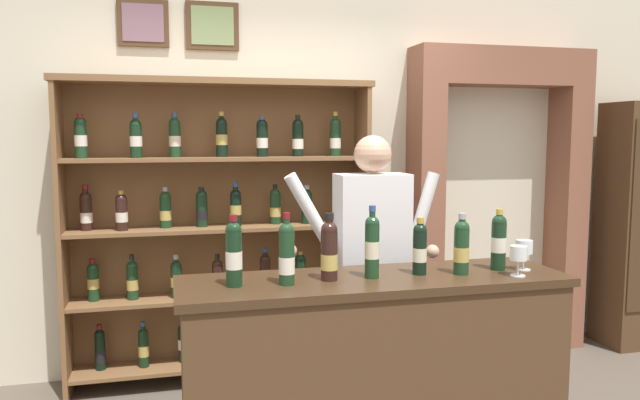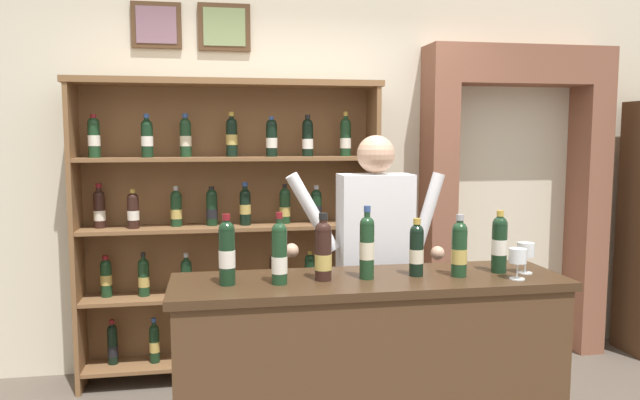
{
  "view_description": "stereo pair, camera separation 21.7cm",
  "coord_description": "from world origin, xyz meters",
  "px_view_note": "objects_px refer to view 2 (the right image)",
  "views": [
    {
      "loc": [
        -0.77,
        -2.65,
        1.65
      ],
      "look_at": [
        -0.01,
        0.39,
        1.32
      ],
      "focal_mm": 33.83,
      "sensor_mm": 36.0,
      "label": 1
    },
    {
      "loc": [
        -0.56,
        -2.7,
        1.65
      ],
      "look_at": [
        -0.01,
        0.39,
        1.32
      ],
      "focal_mm": 33.83,
      "sensor_mm": 36.0,
      "label": 2
    }
  ],
  "objects_px": {
    "tasting_bottle_brunello": "(367,245)",
    "wine_glass_right": "(526,251)",
    "tasting_bottle_vin_santo": "(416,249)",
    "tasting_bottle_rosso": "(459,248)",
    "shopkeeper": "(375,247)",
    "tasting_bottle_prosecco": "(499,243)",
    "wine_glass_left": "(518,257)",
    "tasting_bottle_riserva": "(279,253)",
    "tasting_bottle_grappa": "(323,250)",
    "tasting_bottle_super_tuscan": "(227,251)",
    "wine_shelf": "(230,222)",
    "tasting_counter": "(369,379)"
  },
  "relations": [
    {
      "from": "tasting_bottle_brunello",
      "to": "wine_glass_right",
      "type": "height_order",
      "value": "tasting_bottle_brunello"
    },
    {
      "from": "tasting_bottle_brunello",
      "to": "tasting_bottle_vin_santo",
      "type": "relative_size",
      "value": 1.24
    },
    {
      "from": "tasting_bottle_rosso",
      "to": "shopkeeper",
      "type": "bearing_deg",
      "value": 112.92
    },
    {
      "from": "tasting_bottle_vin_santo",
      "to": "tasting_bottle_prosecco",
      "type": "xyz_separation_m",
      "value": [
        0.42,
        -0.0,
        0.02
      ]
    },
    {
      "from": "tasting_bottle_vin_santo",
      "to": "wine_glass_left",
      "type": "relative_size",
      "value": 1.9
    },
    {
      "from": "shopkeeper",
      "to": "tasting_bottle_riserva",
      "type": "height_order",
      "value": "shopkeeper"
    },
    {
      "from": "tasting_bottle_grappa",
      "to": "tasting_bottle_vin_santo",
      "type": "height_order",
      "value": "tasting_bottle_grappa"
    },
    {
      "from": "tasting_bottle_super_tuscan",
      "to": "tasting_bottle_riserva",
      "type": "xyz_separation_m",
      "value": [
        0.23,
        -0.03,
        -0.01
      ]
    },
    {
      "from": "wine_glass_left",
      "to": "tasting_bottle_riserva",
      "type": "bearing_deg",
      "value": 174.53
    },
    {
      "from": "tasting_bottle_prosecco",
      "to": "tasting_bottle_brunello",
      "type": "bearing_deg",
      "value": -178.71
    },
    {
      "from": "wine_shelf",
      "to": "tasting_bottle_grappa",
      "type": "relative_size",
      "value": 6.48
    },
    {
      "from": "tasting_bottle_super_tuscan",
      "to": "tasting_bottle_grappa",
      "type": "distance_m",
      "value": 0.44
    },
    {
      "from": "tasting_counter",
      "to": "tasting_bottle_rosso",
      "type": "xyz_separation_m",
      "value": [
        0.42,
        -0.04,
        0.63
      ]
    },
    {
      "from": "tasting_bottle_vin_santo",
      "to": "wine_glass_right",
      "type": "distance_m",
      "value": 0.54
    },
    {
      "from": "tasting_bottle_super_tuscan",
      "to": "wine_glass_left",
      "type": "bearing_deg",
      "value": -5.64
    },
    {
      "from": "tasting_bottle_super_tuscan",
      "to": "tasting_bottle_rosso",
      "type": "relative_size",
      "value": 1.08
    },
    {
      "from": "wine_shelf",
      "to": "wine_glass_right",
      "type": "bearing_deg",
      "value": -45.82
    },
    {
      "from": "tasting_bottle_riserva",
      "to": "tasting_bottle_prosecco",
      "type": "height_order",
      "value": "tasting_bottle_riserva"
    },
    {
      "from": "tasting_counter",
      "to": "tasting_bottle_riserva",
      "type": "height_order",
      "value": "tasting_bottle_riserva"
    },
    {
      "from": "tasting_bottle_prosecco",
      "to": "wine_glass_left",
      "type": "relative_size",
      "value": 2.09
    },
    {
      "from": "tasting_bottle_super_tuscan",
      "to": "tasting_bottle_prosecco",
      "type": "bearing_deg",
      "value": 0.83
    },
    {
      "from": "tasting_counter",
      "to": "tasting_bottle_rosso",
      "type": "relative_size",
      "value": 6.26
    },
    {
      "from": "tasting_bottle_brunello",
      "to": "tasting_bottle_prosecco",
      "type": "distance_m",
      "value": 0.67
    },
    {
      "from": "tasting_bottle_riserva",
      "to": "tasting_counter",
      "type": "bearing_deg",
      "value": 5.76
    },
    {
      "from": "tasting_bottle_prosecco",
      "to": "tasting_counter",
      "type": "bearing_deg",
      "value": -179.84
    },
    {
      "from": "wine_shelf",
      "to": "tasting_bottle_super_tuscan",
      "type": "xyz_separation_m",
      "value": [
        -0.05,
        -1.4,
        0.07
      ]
    },
    {
      "from": "tasting_bottle_grappa",
      "to": "tasting_bottle_prosecco",
      "type": "xyz_separation_m",
      "value": [
        0.88,
        0.01,
        0.01
      ]
    },
    {
      "from": "tasting_bottle_vin_santo",
      "to": "tasting_bottle_super_tuscan",
      "type": "bearing_deg",
      "value": -178.55
    },
    {
      "from": "tasting_counter",
      "to": "tasting_bottle_riserva",
      "type": "relative_size",
      "value": 5.69
    },
    {
      "from": "tasting_counter",
      "to": "tasting_bottle_vin_santo",
      "type": "relative_size",
      "value": 6.7
    },
    {
      "from": "tasting_counter",
      "to": "tasting_bottle_prosecco",
      "type": "relative_size",
      "value": 6.08
    },
    {
      "from": "tasting_bottle_riserva",
      "to": "wine_glass_left",
      "type": "bearing_deg",
      "value": -5.47
    },
    {
      "from": "tasting_bottle_brunello",
      "to": "wine_glass_left",
      "type": "bearing_deg",
      "value": -11.17
    },
    {
      "from": "wine_shelf",
      "to": "wine_glass_left",
      "type": "height_order",
      "value": "wine_shelf"
    },
    {
      "from": "tasting_bottle_riserva",
      "to": "tasting_bottle_brunello",
      "type": "height_order",
      "value": "tasting_bottle_brunello"
    },
    {
      "from": "tasting_bottle_super_tuscan",
      "to": "wine_glass_left",
      "type": "xyz_separation_m",
      "value": [
        1.33,
        -0.13,
        -0.05
      ]
    },
    {
      "from": "wine_glass_left",
      "to": "tasting_bottle_rosso",
      "type": "bearing_deg",
      "value": 156.85
    },
    {
      "from": "wine_glass_left",
      "to": "wine_glass_right",
      "type": "xyz_separation_m",
      "value": [
        0.1,
        0.11,
        0.0
      ]
    },
    {
      "from": "tasting_bottle_vin_santo",
      "to": "tasting_bottle_rosso",
      "type": "height_order",
      "value": "tasting_bottle_rosso"
    },
    {
      "from": "wine_shelf",
      "to": "wine_glass_right",
      "type": "distance_m",
      "value": 1.98
    },
    {
      "from": "tasting_bottle_rosso",
      "to": "wine_glass_right",
      "type": "bearing_deg",
      "value": 0.7
    },
    {
      "from": "tasting_counter",
      "to": "tasting_bottle_grappa",
      "type": "relative_size",
      "value": 5.92
    },
    {
      "from": "tasting_bottle_rosso",
      "to": "tasting_bottle_brunello",
      "type": "bearing_deg",
      "value": 175.96
    },
    {
      "from": "tasting_counter",
      "to": "tasting_bottle_grappa",
      "type": "xyz_separation_m",
      "value": [
        -0.22,
        -0.01,
        0.64
      ]
    },
    {
      "from": "tasting_bottle_grappa",
      "to": "tasting_bottle_prosecco",
      "type": "distance_m",
      "value": 0.88
    },
    {
      "from": "tasting_bottle_vin_santo",
      "to": "wine_glass_left",
      "type": "height_order",
      "value": "tasting_bottle_vin_santo"
    },
    {
      "from": "tasting_counter",
      "to": "wine_glass_right",
      "type": "relative_size",
      "value": 12.28
    },
    {
      "from": "wine_shelf",
      "to": "tasting_counter",
      "type": "xyz_separation_m",
      "value": [
        0.61,
        -1.38,
        -0.58
      ]
    },
    {
      "from": "tasting_bottle_riserva",
      "to": "tasting_bottle_prosecco",
      "type": "bearing_deg",
      "value": 2.4
    },
    {
      "from": "tasting_counter",
      "to": "tasting_bottle_super_tuscan",
      "type": "distance_m",
      "value": 0.93
    }
  ]
}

